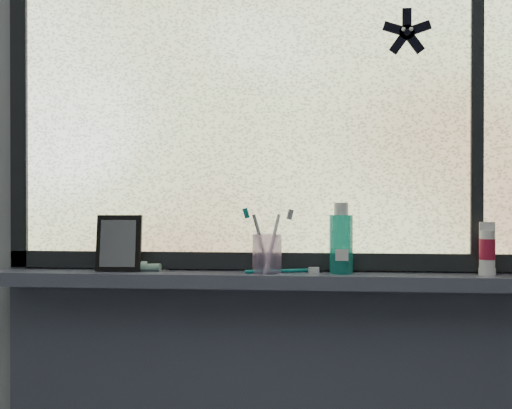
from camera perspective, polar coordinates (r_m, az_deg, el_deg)
The scene contains 13 objects.
wall_back at distance 1.73m, azimuth 1.45°, elevation 1.06°, with size 3.00×0.01×2.50m, color #9EA3A8.
windowsill at distance 1.67m, azimuth 1.30°, elevation -7.51°, with size 1.62×0.14×0.04m, color #494D62.
window_pane at distance 1.73m, azimuth 1.41°, elevation 10.37°, with size 1.50×0.01×1.00m, color silver.
frame_bottom at distance 1.71m, azimuth 1.40°, elevation -5.63°, with size 1.60×0.03×0.05m, color black.
frame_left at distance 1.94m, azimuth -22.50°, elevation 9.29°, with size 0.05×0.03×1.10m, color black.
frame_mullion at distance 1.80m, azimuth 21.18°, elevation 9.98°, with size 0.04×0.03×1.00m, color black.
starfish_sticker at distance 1.79m, azimuth 14.85°, elevation 16.30°, with size 0.15×0.02×0.15m, color black, non-canonical shape.
vanity_mirror at distance 1.75m, azimuth -13.54°, elevation -3.77°, with size 0.13×0.07×0.17m, color black.
toothpaste_tube at distance 1.73m, azimuth -11.15°, elevation -6.08°, with size 0.16×0.03×0.03m, color silver, non-canonical shape.
toothbrush_cup at distance 1.66m, azimuth 1.11°, elevation -4.92°, with size 0.08×0.08×0.11m, color #D9AEE7.
toothbrush_lying at distance 1.67m, azimuth 2.13°, elevation -6.56°, with size 0.23×0.02×0.02m, color #0D7774, non-canonical shape.
mouthwash_bottle at distance 1.66m, azimuth 8.51°, elevation -3.33°, with size 0.07×0.07×0.17m, color teal.
cream_tube at distance 1.74m, azimuth 22.11°, elevation -3.94°, with size 0.04×0.04×0.11m, color silver.
Camera 1 is at (0.10, -0.42, 1.23)m, focal length 40.00 mm.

